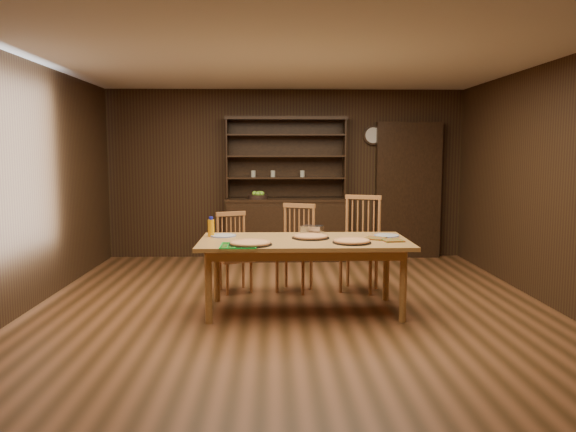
{
  "coord_description": "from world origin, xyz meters",
  "views": [
    {
      "loc": [
        -0.2,
        -5.76,
        1.64
      ],
      "look_at": [
        -0.04,
        0.4,
        0.94
      ],
      "focal_mm": 35.0,
      "sensor_mm": 36.0,
      "label": 1
    }
  ],
  "objects_px": {
    "chair_right": "(361,240)",
    "juice_bottle": "(211,227)",
    "chair_center": "(297,245)",
    "china_hutch": "(286,221)",
    "dining_table": "(304,246)",
    "chair_left": "(233,249)"
  },
  "relations": [
    {
      "from": "chair_right",
      "to": "chair_center",
      "type": "bearing_deg",
      "value": -156.97
    },
    {
      "from": "chair_left",
      "to": "chair_center",
      "type": "xyz_separation_m",
      "value": [
        0.75,
        0.0,
        0.05
      ]
    },
    {
      "from": "dining_table",
      "to": "chair_center",
      "type": "relative_size",
      "value": 2.07
    },
    {
      "from": "chair_right",
      "to": "juice_bottle",
      "type": "xyz_separation_m",
      "value": [
        -1.71,
        -0.68,
        0.25
      ]
    },
    {
      "from": "chair_left",
      "to": "juice_bottle",
      "type": "height_order",
      "value": "juice_bottle"
    },
    {
      "from": "china_hutch",
      "to": "chair_right",
      "type": "relative_size",
      "value": 1.93
    },
    {
      "from": "chair_center",
      "to": "juice_bottle",
      "type": "xyz_separation_m",
      "value": [
        -0.94,
        -0.67,
        0.3
      ]
    },
    {
      "from": "chair_center",
      "to": "chair_right",
      "type": "distance_m",
      "value": 0.77
    },
    {
      "from": "china_hutch",
      "to": "chair_center",
      "type": "height_order",
      "value": "china_hutch"
    },
    {
      "from": "china_hutch",
      "to": "juice_bottle",
      "type": "height_order",
      "value": "china_hutch"
    },
    {
      "from": "juice_bottle",
      "to": "chair_center",
      "type": "bearing_deg",
      "value": 35.57
    },
    {
      "from": "chair_center",
      "to": "juice_bottle",
      "type": "height_order",
      "value": "chair_center"
    },
    {
      "from": "dining_table",
      "to": "chair_left",
      "type": "xyz_separation_m",
      "value": [
        -0.79,
        0.91,
        -0.19
      ]
    },
    {
      "from": "china_hutch",
      "to": "chair_center",
      "type": "bearing_deg",
      "value": -87.7
    },
    {
      "from": "china_hutch",
      "to": "juice_bottle",
      "type": "xyz_separation_m",
      "value": [
        -0.86,
        -2.6,
        0.25
      ]
    },
    {
      "from": "china_hutch",
      "to": "chair_center",
      "type": "relative_size",
      "value": 2.11
    },
    {
      "from": "chair_right",
      "to": "juice_bottle",
      "type": "relative_size",
      "value": 5.36
    },
    {
      "from": "chair_left",
      "to": "chair_center",
      "type": "height_order",
      "value": "chair_center"
    },
    {
      "from": "china_hutch",
      "to": "chair_right",
      "type": "xyz_separation_m",
      "value": [
        0.85,
        -1.92,
        0.01
      ]
    },
    {
      "from": "dining_table",
      "to": "chair_center",
      "type": "xyz_separation_m",
      "value": [
        -0.04,
        0.91,
        -0.13
      ]
    },
    {
      "from": "dining_table",
      "to": "chair_left",
      "type": "relative_size",
      "value": 2.28
    },
    {
      "from": "china_hutch",
      "to": "chair_right",
      "type": "height_order",
      "value": "china_hutch"
    }
  ]
}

